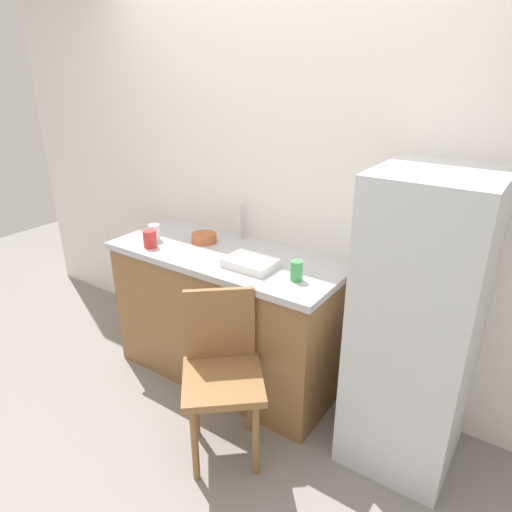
# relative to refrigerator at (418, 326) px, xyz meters

# --- Properties ---
(ground_plane) EXTENTS (8.00, 8.00, 0.00)m
(ground_plane) POSITION_rel_refrigerator_xyz_m (-1.02, -0.65, -0.76)
(ground_plane) COLOR gray
(back_wall) EXTENTS (4.80, 0.10, 2.44)m
(back_wall) POSITION_rel_refrigerator_xyz_m (-1.02, 0.35, 0.46)
(back_wall) COLOR white
(back_wall) RESTS_ON ground_plane
(cabinet_base) EXTENTS (1.45, 0.60, 0.84)m
(cabinet_base) POSITION_rel_refrigerator_xyz_m (-1.17, -0.00, -0.34)
(cabinet_base) COLOR olive
(cabinet_base) RESTS_ON ground_plane
(countertop) EXTENTS (1.49, 0.64, 0.04)m
(countertop) POSITION_rel_refrigerator_xyz_m (-1.17, -0.00, 0.10)
(countertop) COLOR #B7B7BC
(countertop) RESTS_ON cabinet_base
(faucet) EXTENTS (0.02, 0.02, 0.23)m
(faucet) POSITION_rel_refrigerator_xyz_m (-1.23, 0.25, 0.23)
(faucet) COLOR #B7B7BC
(faucet) RESTS_ON countertop
(refrigerator) EXTENTS (0.53, 0.60, 1.52)m
(refrigerator) POSITION_rel_refrigerator_xyz_m (0.00, 0.00, 0.00)
(refrigerator) COLOR silver
(refrigerator) RESTS_ON ground_plane
(chair) EXTENTS (0.56, 0.56, 0.89)m
(chair) POSITION_rel_refrigerator_xyz_m (-0.80, -0.53, -0.26)
(chair) COLOR olive
(chair) RESTS_ON ground_plane
(dish_tray) EXTENTS (0.28, 0.20, 0.05)m
(dish_tray) POSITION_rel_refrigerator_xyz_m (-0.92, -0.10, 0.14)
(dish_tray) COLOR white
(dish_tray) RESTS_ON countertop
(terracotta_bowl) EXTENTS (0.16, 0.16, 0.06)m
(terracotta_bowl) POSITION_rel_refrigerator_xyz_m (-1.39, 0.05, 0.15)
(terracotta_bowl) COLOR #B25B33
(terracotta_bowl) RESTS_ON countertop
(cup_white) EXTENTS (0.07, 0.07, 0.11)m
(cup_white) POSITION_rel_refrigerator_xyz_m (-1.67, -0.11, 0.17)
(cup_white) COLOR white
(cup_white) RESTS_ON countertop
(cup_green) EXTENTS (0.06, 0.06, 0.11)m
(cup_green) POSITION_rel_refrigerator_xyz_m (-0.62, -0.10, 0.17)
(cup_green) COLOR green
(cup_green) RESTS_ON countertop
(cup_red) EXTENTS (0.08, 0.08, 0.11)m
(cup_red) POSITION_rel_refrigerator_xyz_m (-1.61, -0.20, 0.17)
(cup_red) COLOR red
(cup_red) RESTS_ON countertop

